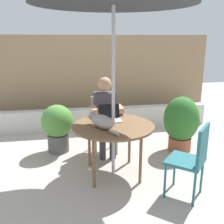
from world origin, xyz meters
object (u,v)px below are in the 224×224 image
(person_seated, at_px, (105,112))
(potted_plant_near_fence, at_px, (57,125))
(patio_table, at_px, (113,129))
(laptop, at_px, (110,116))
(potted_plant_by_chair, at_px, (181,122))
(cat, at_px, (101,121))
(chair_occupied, at_px, (104,119))
(chair_empty, at_px, (193,156))

(person_seated, xyz_separation_m, potted_plant_near_fence, (-0.77, 0.22, -0.26))
(patio_table, relative_size, laptop, 3.59)
(potted_plant_by_chair, bearing_deg, laptop, -163.25)
(patio_table, xyz_separation_m, potted_plant_by_chair, (1.25, 0.61, -0.17))
(person_seated, height_order, cat, person_seated)
(cat, bearing_deg, laptop, 62.67)
(potted_plant_near_fence, xyz_separation_m, potted_plant_by_chair, (2.01, -0.32, 0.05))
(patio_table, relative_size, cat, 1.81)
(laptop, height_order, cat, laptop)
(patio_table, distance_m, potted_plant_by_chair, 1.40)
(patio_table, bearing_deg, cat, -155.48)
(chair_occupied, relative_size, potted_plant_by_chair, 0.98)
(potted_plant_near_fence, bearing_deg, chair_occupied, -4.27)
(laptop, bearing_deg, person_seated, 88.64)
(chair_empty, relative_size, potted_plant_by_chair, 0.98)
(chair_empty, relative_size, person_seated, 0.73)
(chair_occupied, relative_size, potted_plant_near_fence, 1.14)
(patio_table, relative_size, potted_plant_near_fence, 1.38)
(patio_table, height_order, chair_occupied, chair_occupied)
(patio_table, distance_m, chair_empty, 1.08)
(laptop, height_order, potted_plant_by_chair, laptop)
(chair_empty, height_order, cat, chair_empty)
(laptop, xyz_separation_m, potted_plant_near_fence, (-0.75, 0.70, -0.33))
(patio_table, height_order, laptop, laptop)
(cat, bearing_deg, potted_plant_near_fence, 120.67)
(cat, height_order, potted_plant_near_fence, cat)
(person_seated, bearing_deg, potted_plant_near_fence, 164.28)
(patio_table, relative_size, potted_plant_by_chair, 1.19)
(chair_empty, distance_m, cat, 1.19)
(patio_table, distance_m, cat, 0.23)
(cat, bearing_deg, person_seated, 77.82)
(person_seated, distance_m, potted_plant_near_fence, 0.84)
(chair_occupied, bearing_deg, laptop, -91.03)
(chair_occupied, distance_m, person_seated, 0.23)
(chair_empty, height_order, laptop, laptop)
(patio_table, bearing_deg, laptop, 92.86)
(chair_empty, distance_m, person_seated, 1.64)
(potted_plant_near_fence, bearing_deg, laptop, -42.74)
(person_seated, height_order, potted_plant_by_chair, person_seated)
(person_seated, bearing_deg, laptop, -91.36)
(person_seated, relative_size, cat, 2.06)
(chair_occupied, bearing_deg, chair_empty, -63.11)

